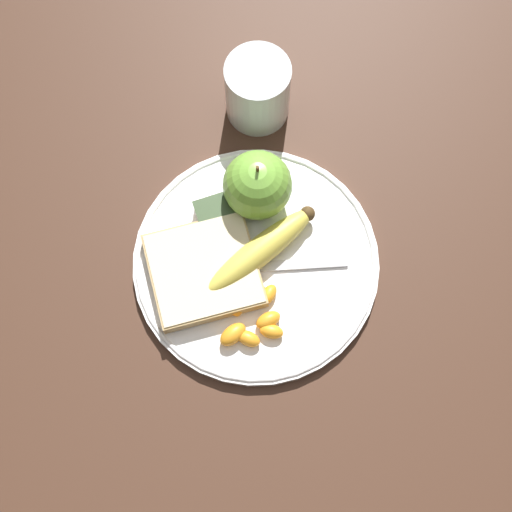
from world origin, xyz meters
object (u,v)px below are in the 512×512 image
at_px(jam_packet, 217,214).
at_px(banana, 261,250).
at_px(juice_glass, 258,92).
at_px(plate, 256,262).
at_px(bread_slice, 204,271).
at_px(apple, 257,185).
at_px(fork, 256,267).

bearing_deg(jam_packet, banana, -61.23).
bearing_deg(juice_glass, plate, -109.59).
xyz_separation_m(plate, banana, (0.01, 0.01, 0.02)).
height_order(plate, banana, banana).
bearing_deg(bread_slice, apple, 37.95).
height_order(plate, jam_packet, jam_packet).
relative_size(juice_glass, bread_slice, 0.69).
bearing_deg(fork, banana, -115.35).
height_order(apple, jam_packet, apple).
relative_size(banana, jam_packet, 3.24).
bearing_deg(banana, fork, -130.76).
bearing_deg(fork, plate, -95.72).
bearing_deg(plate, jam_packet, 110.37).
height_order(juice_glass, jam_packet, juice_glass).
bearing_deg(fork, bread_slice, 3.43).
relative_size(plate, apple, 3.22).
bearing_deg(banana, bread_slice, -179.28).
relative_size(bread_slice, fork, 0.72).
relative_size(juice_glass, apple, 0.99).
distance_m(plate, bread_slice, 0.06).
relative_size(plate, fork, 1.61).
xyz_separation_m(bread_slice, jam_packet, (0.04, 0.06, -0.00)).
height_order(apple, banana, apple).
xyz_separation_m(juice_glass, apple, (-0.04, -0.12, 0.01)).
height_order(apple, fork, apple).
bearing_deg(jam_packet, apple, 7.63).
bearing_deg(banana, juice_glass, 72.17).
height_order(apple, bread_slice, apple).
distance_m(apple, fork, 0.09).
bearing_deg(jam_packet, bread_slice, -120.29).
height_order(bread_slice, jam_packet, same).
distance_m(plate, juice_glass, 0.21).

